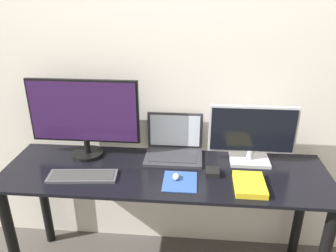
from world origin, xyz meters
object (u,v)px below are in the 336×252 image
Objects in this scene: monitor_right at (252,135)px; mouse at (176,177)px; monitor_left at (84,115)px; book at (249,184)px; laptop at (174,146)px; keyboard at (83,176)px; power_brick at (213,172)px.

monitor_right reaches higher than mouse.
book is (0.96, -0.28, -0.25)m from monitor_left.
monitor_right is 0.47m from laptop.
monitor_left is 0.37m from keyboard.
laptop is 0.29m from mouse.
keyboard is at bearing -164.58° from monitor_right.
monitor_left reaches higher than laptop.
monitor_left is 11.65× the size of mouse.
mouse is 0.39m from book.
book is (0.39, -0.04, -0.00)m from mouse.
laptop is at bearing 136.95° from power_brick.
monitor_left is 1.71× the size of keyboard.
mouse reaches higher than power_brick.
monitor_left is 1.91× the size of laptop.
monitor_right is at bearing -5.99° from laptop.
book is at bearing -5.76° from mouse.
power_brick is at bearing -143.24° from monitor_right.
mouse is 0.26× the size of book.
book is at bearing -29.63° from power_brick.
power_brick is at bearing 18.66° from mouse.
laptop is 0.32m from power_brick.
monitor_right reaches higher than keyboard.
mouse is at bearing -22.62° from monitor_left.
monitor_left is 0.58m from laptop.
monitor_left reaches higher than mouse.
mouse is at bearing 2.64° from keyboard.
mouse is (0.03, -0.28, -0.04)m from laptop.
laptop reaches higher than power_brick.
monitor_left reaches higher than keyboard.
keyboard is at bearing -177.36° from mouse.
monitor_left is at bearing 180.00° from monitor_right.
monitor_right is 1.45× the size of laptop.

